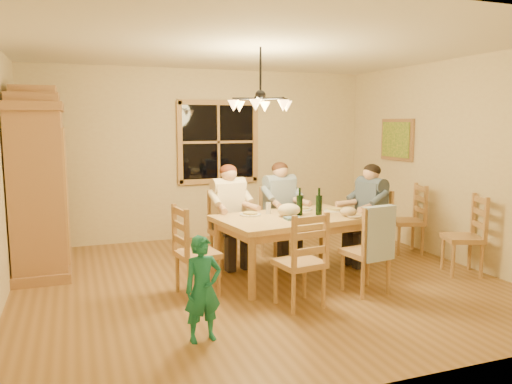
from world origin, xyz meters
name	(u,v)px	position (x,y,z in m)	size (l,w,h in m)	color
floor	(260,281)	(0.00, 0.00, 0.00)	(5.50, 5.50, 0.00)	olive
ceiling	(261,47)	(0.00, 0.00, 2.70)	(5.50, 5.00, 0.02)	white
wall_back	(206,155)	(0.00, 2.50, 1.35)	(5.50, 0.02, 2.70)	beige
wall_right	(453,161)	(2.75, 0.00, 1.35)	(0.02, 5.00, 2.70)	beige
window	(218,142)	(0.20, 2.47, 1.55)	(1.30, 0.06, 1.30)	black
painting	(397,140)	(2.71, 1.20, 1.60)	(0.06, 0.78, 0.64)	#8E5E3D
chandelier	(260,104)	(0.00, 0.00, 2.08)	(0.77, 0.68, 0.71)	black
armoire	(40,188)	(-2.42, 1.36, 1.06)	(0.66, 1.40, 2.30)	#8E5E3D
dining_table	(292,224)	(0.40, 0.00, 0.66)	(1.89, 1.32, 0.76)	tan
chair_far_left	(229,243)	(-0.15, 0.75, 0.30)	(0.50, 0.48, 0.99)	#B27F4E
chair_far_right	(280,237)	(0.62, 0.86, 0.30)	(0.50, 0.48, 0.99)	#B27F4E
chair_near_left	(299,277)	(0.09, -0.88, 0.30)	(0.50, 0.48, 0.99)	#B27F4E
chair_near_right	(365,265)	(0.96, -0.75, 0.30)	(0.50, 0.48, 0.99)	#B27F4E
chair_end_left	(198,267)	(-0.80, -0.18, 0.30)	(0.48, 0.50, 0.99)	#B27F4E
chair_end_right	(369,242)	(1.60, 0.18, 0.30)	(0.48, 0.50, 0.99)	#B27F4E
adult_woman	(229,202)	(-0.15, 0.75, 0.84)	(0.44, 0.47, 0.87)	beige
adult_plaid_man	(280,198)	(0.62, 0.86, 0.84)	(0.44, 0.47, 0.87)	#2E4F80
adult_slate_man	(370,202)	(1.60, 0.18, 0.84)	(0.47, 0.44, 0.87)	#42526A
towel	(379,234)	(0.98, -0.94, 0.70)	(0.38, 0.10, 0.58)	#A3BBDD
wine_bottle_a	(300,201)	(0.52, 0.03, 0.93)	(0.08, 0.08, 0.33)	black
wine_bottle_b	(319,202)	(0.73, -0.05, 0.93)	(0.08, 0.08, 0.33)	black
plate_woman	(250,215)	(-0.05, 0.21, 0.77)	(0.26, 0.26, 0.02)	white
plate_plaid	(302,209)	(0.69, 0.33, 0.77)	(0.26, 0.26, 0.02)	white
plate_slate	(334,210)	(1.04, 0.12, 0.77)	(0.26, 0.26, 0.02)	white
wine_glass_a	(268,208)	(0.19, 0.22, 0.83)	(0.06, 0.06, 0.14)	silver
wine_glass_b	(320,205)	(0.87, 0.19, 0.83)	(0.06, 0.06, 0.14)	silver
cap	(348,212)	(1.03, -0.24, 0.82)	(0.20, 0.20, 0.11)	tan
napkin	(293,218)	(0.32, -0.20, 0.78)	(0.18, 0.14, 0.03)	slate
cloth_bundle	(289,210)	(0.36, 0.00, 0.84)	(0.28, 0.22, 0.15)	beige
child	(203,289)	(-1.03, -1.34, 0.46)	(0.34, 0.22, 0.92)	#1A7866
chair_spare_front	(462,250)	(2.45, -0.58, 0.30)	(0.55, 0.56, 0.99)	#B27F4E
chair_spare_back	(406,232)	(2.45, 0.53, 0.30)	(0.53, 0.54, 0.99)	#B27F4E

